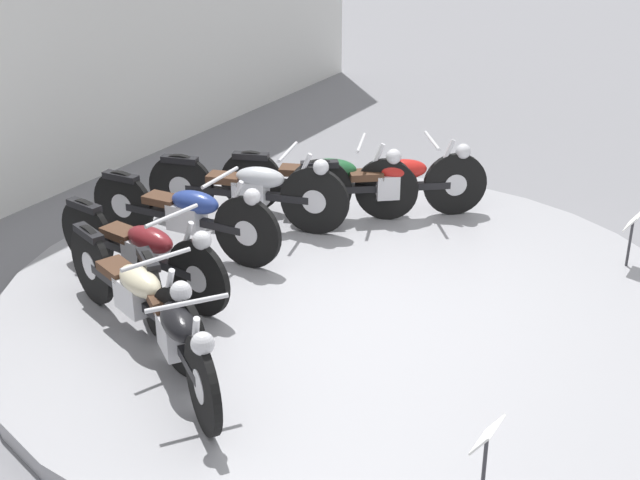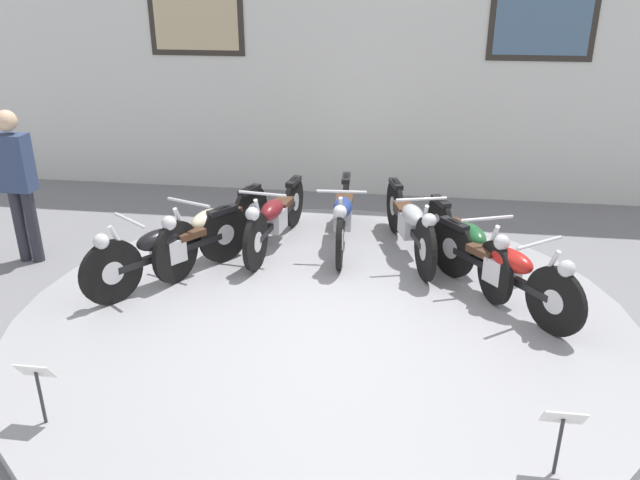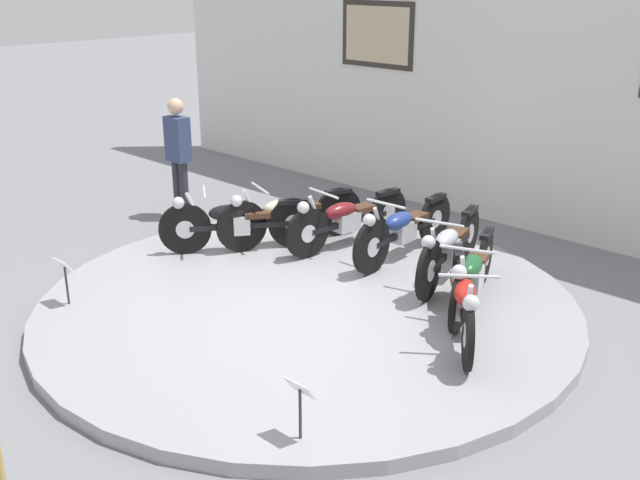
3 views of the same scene
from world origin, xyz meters
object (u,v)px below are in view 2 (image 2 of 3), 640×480
object	(u,v)px
motorcycle_cream	(214,226)
motorcycle_maroon	(275,216)
motorcycle_green	(467,241)
motorcycle_red	(503,268)
motorcycle_black	(168,247)
info_placard_front_centre	(562,426)
motorcycle_silver	(410,222)
info_placard_front_left	(37,379)
visitor_standing	(17,178)
motorcycle_blue	(343,214)

from	to	relation	value
motorcycle_cream	motorcycle_maroon	xyz separation A→B (m)	(0.60, 0.44, -0.01)
motorcycle_green	motorcycle_red	size ratio (longest dim) A/B	1.17
motorcycle_black	motorcycle_red	xyz separation A→B (m)	(3.33, 0.00, -0.01)
info_placard_front_centre	motorcycle_silver	bearing A→B (deg)	106.12
motorcycle_black	info_placard_front_left	xyz separation A→B (m)	(-0.08, -2.27, -0.02)
motorcycle_silver	motorcycle_red	distance (m)	1.39
motorcycle_cream	motorcycle_red	size ratio (longest dim) A/B	1.19
info_placard_front_left	visitor_standing	world-z (taller)	visitor_standing
info_placard_front_left	visitor_standing	bearing A→B (deg)	122.98
motorcycle_maroon	info_placard_front_left	bearing A→B (deg)	-106.22
motorcycle_blue	visitor_standing	xyz separation A→B (m)	(-3.58, -0.66, 0.48)
info_placard_front_left	motorcycle_green	bearing A→B (deg)	42.89
motorcycle_blue	motorcycle_green	xyz separation A→B (m)	(1.37, -0.60, -0.01)
motorcycle_silver	visitor_standing	world-z (taller)	visitor_standing
motorcycle_cream	motorcycle_black	bearing A→B (deg)	-115.17
motorcycle_cream	motorcycle_red	distance (m)	3.10
motorcycle_black	motorcycle_cream	world-z (taller)	motorcycle_cream
motorcycle_blue	motorcycle_black	bearing A→B (deg)	-143.73
motorcycle_silver	motorcycle_maroon	bearing A→B (deg)	-179.88
motorcycle_black	info_placard_front_centre	distance (m)	4.10
motorcycle_blue	motorcycle_maroon	bearing A→B (deg)	-168.22
motorcycle_blue	motorcycle_silver	size ratio (longest dim) A/B	1.02
motorcycle_cream	info_placard_front_centre	bearing A→B (deg)	-42.92
motorcycle_green	motorcycle_maroon	bearing A→B (deg)	168.36
motorcycle_cream	motorcycle_blue	world-z (taller)	same
info_placard_front_left	visitor_standing	xyz separation A→B (m)	(-1.84, 2.83, 0.51)
motorcycle_black	info_placard_front_centre	xyz separation A→B (m)	(3.41, -2.27, -0.02)
motorcycle_blue	visitor_standing	distance (m)	3.68
motorcycle_blue	info_placard_front_left	bearing A→B (deg)	-116.51
motorcycle_cream	motorcycle_maroon	world-z (taller)	motorcycle_cream
motorcycle_maroon	motorcycle_green	size ratio (longest dim) A/B	1.06
motorcycle_black	motorcycle_silver	xyz separation A→B (m)	(2.44, 1.06, 0.01)
motorcycle_black	motorcycle_blue	world-z (taller)	motorcycle_blue
motorcycle_black	info_placard_front_left	distance (m)	2.28
motorcycle_black	info_placard_front_centre	world-z (taller)	motorcycle_black
motorcycle_cream	motorcycle_red	xyz separation A→B (m)	(3.04, -0.62, -0.01)
motorcycle_cream	visitor_standing	bearing A→B (deg)	-178.41
motorcycle_black	motorcycle_cream	distance (m)	0.69
motorcycle_silver	motorcycle_red	world-z (taller)	motorcycle_silver
motorcycle_blue	visitor_standing	size ratio (longest dim) A/B	1.14
motorcycle_red	motorcycle_cream	bearing A→B (deg)	168.44
motorcycle_blue	motorcycle_cream	bearing A→B (deg)	-156.37
motorcycle_cream	motorcycle_maroon	distance (m)	0.74
motorcycle_maroon	motorcycle_black	bearing A→B (deg)	-130.05
motorcycle_black	visitor_standing	bearing A→B (deg)	163.71
info_placard_front_left	info_placard_front_centre	size ratio (longest dim) A/B	1.00
motorcycle_black	motorcycle_silver	world-z (taller)	motorcycle_silver
motorcycle_maroon	visitor_standing	world-z (taller)	visitor_standing
motorcycle_maroon	motorcycle_cream	bearing A→B (deg)	-143.76
info_placard_front_left	motorcycle_maroon	bearing A→B (deg)	73.78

